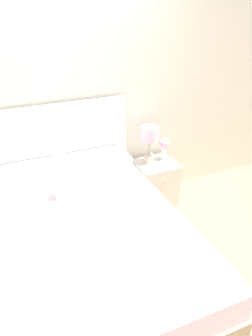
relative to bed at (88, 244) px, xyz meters
name	(u,v)px	position (x,y,z in m)	size (l,w,h in m)	color
ground_plane	(63,211)	(0.00, 0.99, -0.33)	(12.00, 12.00, 0.00)	tan
wall_back	(49,97)	(0.00, 1.06, 0.97)	(8.00, 0.06, 2.60)	silver
bed	(88,244)	(0.00, 0.00, 0.00)	(1.51, 2.14, 1.26)	tan
nightstand	(155,182)	(1.05, 0.78, -0.07)	(0.44, 0.42, 0.50)	silver
table_lamp	(150,138)	(0.99, 0.85, 0.47)	(0.20, 0.20, 0.42)	beige
flower_vase	(164,146)	(1.18, 0.84, 0.33)	(0.12, 0.12, 0.25)	white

